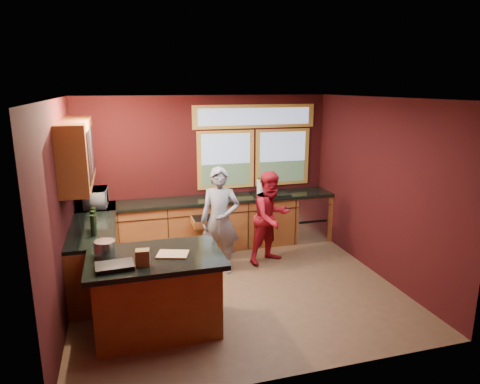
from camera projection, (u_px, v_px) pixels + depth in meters
name	position (u px, v px, depth m)	size (l,w,h in m)	color
floor	(237.00, 289.00, 6.18)	(4.50, 4.50, 0.00)	brown
room_shell	(189.00, 165.00, 5.89)	(4.52, 4.02, 2.71)	black
back_counter	(222.00, 222.00, 7.71)	(4.50, 0.64, 0.93)	brown
left_counter	(95.00, 251.00, 6.34)	(0.64, 2.30, 0.93)	brown
island	(157.00, 292.00, 5.07)	(1.55, 1.05, 0.95)	brown
person_grey	(220.00, 221.00, 6.60)	(0.61, 0.40, 1.67)	slate
person_red	(271.00, 217.00, 6.99)	(0.74, 0.58, 1.53)	maroon
microwave	(96.00, 198.00, 6.97)	(0.54, 0.37, 0.30)	#999999
potted_plant	(265.00, 183.00, 7.82)	(0.36, 0.31, 0.40)	#999999
paper_towel	(260.00, 187.00, 7.76)	(0.12, 0.12, 0.28)	silver
cutting_board	(173.00, 254.00, 4.96)	(0.35, 0.25, 0.02)	#A57A55
stock_pot	(105.00, 248.00, 4.93)	(0.24, 0.24, 0.18)	#B9B8BD
paper_bag	(143.00, 258.00, 4.66)	(0.15, 0.12, 0.18)	brown
black_tray	(115.00, 266.00, 4.60)	(0.40, 0.28, 0.05)	black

